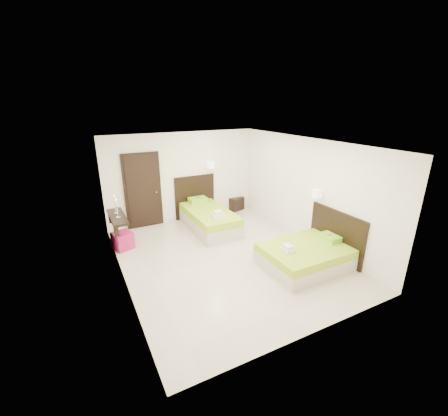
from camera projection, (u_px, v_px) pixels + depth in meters
name	position (u px, v px, depth m)	size (l,w,h in m)	color
floor	(226.00, 257.00, 6.92)	(5.50, 5.50, 0.00)	beige
bed_single	(208.00, 217.00, 8.46)	(1.26, 2.10, 1.74)	beige
bed_double	(307.00, 254.00, 6.51)	(1.81, 1.53, 1.49)	beige
nightstand	(235.00, 203.00, 9.94)	(0.48, 0.42, 0.42)	black
ottoman	(123.00, 240.00, 7.29)	(0.42, 0.42, 0.42)	#9E154E
door	(143.00, 191.00, 8.31)	(1.02, 0.15, 2.14)	black
console_shelf	(117.00, 217.00, 7.09)	(0.35, 1.20, 0.78)	black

